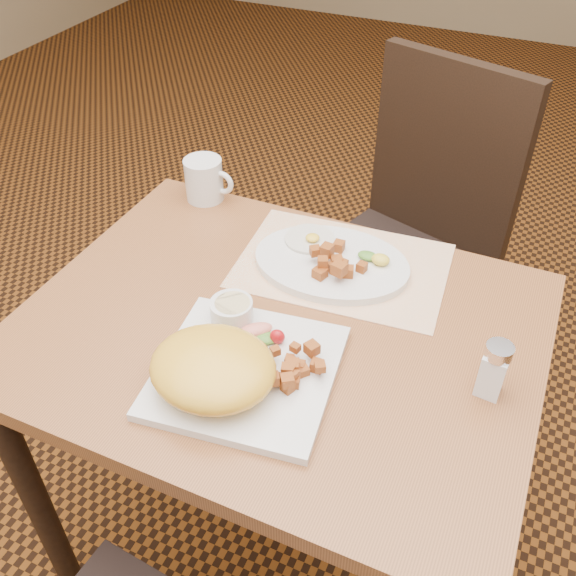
% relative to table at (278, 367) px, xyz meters
% --- Properties ---
extents(ground, '(8.00, 8.00, 0.00)m').
position_rel_table_xyz_m(ground, '(0.00, 0.00, -0.64)').
color(ground, black).
rests_on(ground, ground).
extents(table, '(0.90, 0.70, 0.75)m').
position_rel_table_xyz_m(table, '(0.00, 0.00, 0.00)').
color(table, '#96582E').
rests_on(table, ground).
extents(chair_far, '(0.53, 0.54, 0.97)m').
position_rel_table_xyz_m(chair_far, '(0.08, 0.68, -0.10)').
color(chair_far, black).
rests_on(chair_far, ground).
extents(placemat, '(0.42, 0.31, 0.00)m').
position_rel_table_xyz_m(placemat, '(0.05, 0.20, 0.11)').
color(placemat, white).
rests_on(placemat, table).
extents(plate_square, '(0.31, 0.31, 0.02)m').
position_rel_table_xyz_m(plate_square, '(0.00, -0.13, 0.12)').
color(plate_square, silver).
rests_on(plate_square, table).
extents(plate_oval, '(0.32, 0.25, 0.02)m').
position_rel_table_xyz_m(plate_oval, '(0.03, 0.19, 0.12)').
color(plate_oval, silver).
rests_on(plate_oval, placemat).
extents(hollandaise_mound, '(0.20, 0.18, 0.07)m').
position_rel_table_xyz_m(hollandaise_mound, '(-0.03, -0.18, 0.16)').
color(hollandaise_mound, yellow).
rests_on(hollandaise_mound, plate_square).
extents(ramekin, '(0.07, 0.07, 0.04)m').
position_rel_table_xyz_m(ramekin, '(-0.07, -0.04, 0.15)').
color(ramekin, silver).
rests_on(ramekin, plate_square).
extents(garnish_sq, '(0.09, 0.06, 0.03)m').
position_rel_table_xyz_m(garnish_sq, '(-0.00, -0.05, 0.14)').
color(garnish_sq, '#387223').
rests_on(garnish_sq, plate_square).
extents(fried_egg, '(0.10, 0.10, 0.02)m').
position_rel_table_xyz_m(fried_egg, '(-0.04, 0.23, 0.13)').
color(fried_egg, white).
rests_on(fried_egg, plate_oval).
extents(garnish_ov, '(0.07, 0.04, 0.02)m').
position_rel_table_xyz_m(garnish_ov, '(0.11, 0.22, 0.14)').
color(garnish_ov, '#387223').
rests_on(garnish_ov, plate_oval).
extents(salt_shaker, '(0.05, 0.05, 0.10)m').
position_rel_table_xyz_m(salt_shaker, '(0.37, -0.00, 0.16)').
color(salt_shaker, white).
rests_on(salt_shaker, table).
extents(coffee_mug, '(0.12, 0.08, 0.09)m').
position_rel_table_xyz_m(coffee_mug, '(-0.32, 0.31, 0.16)').
color(coffee_mug, silver).
rests_on(coffee_mug, table).
extents(home_fries_sq, '(0.10, 0.11, 0.03)m').
position_rel_table_xyz_m(home_fries_sq, '(0.08, -0.11, 0.14)').
color(home_fries_sq, '#AD551B').
rests_on(home_fries_sq, plate_square).
extents(home_fries_ov, '(0.12, 0.12, 0.04)m').
position_rel_table_xyz_m(home_fries_ov, '(0.04, 0.17, 0.14)').
color(home_fries_ov, '#AD551B').
rests_on(home_fries_ov, plate_oval).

